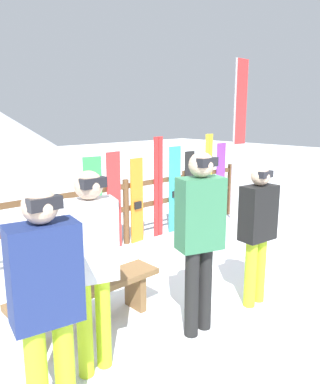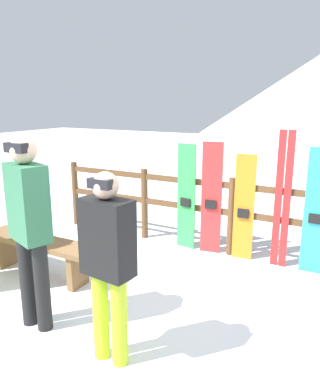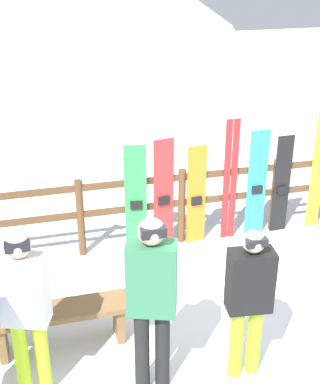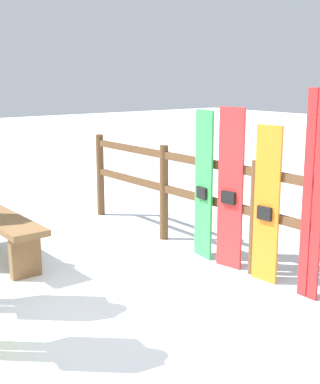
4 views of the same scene
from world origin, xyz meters
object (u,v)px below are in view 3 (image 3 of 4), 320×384
Objects in this scene: snowboard_red at (164,195)px; ski_pair_yellow at (318,171)px; bench at (61,318)px; person_black at (249,295)px; snowboard_green at (136,200)px; snowboard_black_stripe at (282,185)px; snowboard_orange at (196,196)px; person_plaid_green at (152,294)px; ski_pair_red at (230,181)px; snowboard_cyan at (257,184)px; person_white at (25,304)px.

ski_pair_yellow reaches higher than snowboard_red.
snowboard_red is (1.54, 1.70, 0.42)m from bench.
bench is 1.95m from person_black.
snowboard_red is (0.38, 0.00, 0.02)m from snowboard_green.
ski_pair_yellow is (3.82, 1.70, 0.52)m from bench.
snowboard_black_stripe is (1.60, 2.53, -0.20)m from person_black.
person_plaid_green is at bearing -116.50° from snowboard_orange.
bench is 4.21m from ski_pair_yellow.
snowboard_green is 0.38m from snowboard_red.
bench is 3.06m from ski_pair_red.
ski_pair_red is 1.12× the size of snowboard_cyan.
ski_pair_yellow is at bearing 24.02° from bench.
person_black is 3.33m from ski_pair_yellow.
snowboard_green is at bearing -179.93° from ski_pair_yellow.
snowboard_green is (1.47, 2.28, -0.26)m from person_white.
snowboard_green is at bearing 80.93° from person_plaid_green.
ski_pair_yellow is at bearing 39.13° from person_plaid_green.
person_plaid_green reaches higher than person_white.
snowboard_red is 0.46m from snowboard_orange.
ski_pair_red reaches higher than bench.
ski_pair_red reaches higher than snowboard_green.
ski_pair_red is (1.72, 2.48, -0.18)m from person_plaid_green.
person_white is at bearing -117.62° from bench.
person_plaid_green is at bearing -135.28° from snowboard_black_stripe.
snowboard_red is 2.28m from ski_pair_yellow.
ski_pair_red reaches higher than snowboard_cyan.
person_black reaches higher than snowboard_orange.
ski_pair_red is 1.00× the size of ski_pair_yellow.
snowboard_red is 0.95m from ski_pair_red.
ski_pair_yellow is (3.05, 2.48, -0.18)m from person_plaid_green.
snowboard_red is 0.89× the size of ski_pair_red.
person_black is at bearing -78.78° from snowboard_green.
snowboard_cyan is at bearing 0.00° from snowboard_green.
person_black is at bearing -107.91° from ski_pair_red.
snowboard_orange is at bearing 44.68° from person_white.
ski_pair_red is at bearing 39.32° from person_white.
person_plaid_green is at bearing -107.39° from snowboard_red.
person_black reaches higher than snowboard_red.
snowboard_green reaches higher than snowboard_black_stripe.
snowboard_green is 0.97× the size of snowboard_cyan.
person_plaid_green is 2.53m from snowboard_green.
person_white is 3.61m from ski_pair_red.
snowboard_green is 0.86× the size of ski_pair_yellow.
ski_pair_yellow is at bearing 0.11° from snowboard_orange.
person_white is (-1.97, 0.25, 0.09)m from person_black.
person_plaid_green is at bearing -45.45° from bench.
person_plaid_green is 1.05× the size of person_white.
person_black is 0.90× the size of ski_pair_red.
ski_pair_red is (2.49, 1.70, 0.52)m from bench.
bench is 1.30m from person_plaid_green.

